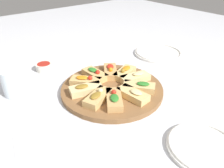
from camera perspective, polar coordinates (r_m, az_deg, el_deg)
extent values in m
plane|color=silver|center=(0.84, 0.00, -1.82)|extent=(3.00, 3.00, 0.00)
cylinder|color=brown|center=(0.83, 0.00, -1.29)|extent=(0.39, 0.39, 0.02)
cube|color=#DBB775|center=(0.81, 7.05, -0.81)|extent=(0.12, 0.11, 0.02)
ellipsoid|color=#2D7A28|center=(0.80, 8.16, 0.10)|extent=(0.05, 0.05, 0.01)
cube|color=#E5C689|center=(0.87, 6.04, 1.54)|extent=(0.07, 0.12, 0.02)
ellipsoid|color=beige|center=(0.87, 6.92, 2.72)|extent=(0.04, 0.05, 0.01)
cube|color=#DBB775|center=(0.90, 3.29, 2.86)|extent=(0.09, 0.13, 0.02)
ellipsoid|color=orange|center=(0.90, 3.75, 4.17)|extent=(0.04, 0.05, 0.01)
sphere|color=olive|center=(0.88, 2.80, 3.43)|extent=(0.02, 0.02, 0.02)
cube|color=tan|center=(0.91, -0.42, 3.27)|extent=(0.12, 0.11, 0.02)
ellipsoid|color=red|center=(0.92, -0.48, 4.63)|extent=(0.05, 0.05, 0.01)
sphere|color=orange|center=(0.89, -0.36, 3.77)|extent=(0.02, 0.02, 0.02)
cube|color=tan|center=(0.89, -4.44, 2.47)|extent=(0.12, 0.06, 0.02)
ellipsoid|color=#2D7A28|center=(0.89, -5.07, 3.75)|extent=(0.05, 0.03, 0.01)
sphere|color=red|center=(0.87, -3.77, 3.11)|extent=(0.02, 0.02, 0.02)
cube|color=tan|center=(0.84, -6.82, 0.63)|extent=(0.12, 0.11, 0.02)
ellipsoid|color=orange|center=(0.84, -7.84, 1.71)|extent=(0.05, 0.05, 0.01)
sphere|color=red|center=(0.83, -5.74, 1.58)|extent=(0.02, 0.02, 0.02)
cube|color=#E5C689|center=(0.80, -6.81, -1.43)|extent=(0.08, 0.13, 0.02)
ellipsoid|color=olive|center=(0.78, -7.90, -0.60)|extent=(0.04, 0.05, 0.01)
cube|color=tan|center=(0.75, -3.68, -3.53)|extent=(0.09, 0.13, 0.02)
ellipsoid|color=olive|center=(0.73, -4.32, -3.00)|extent=(0.04, 0.05, 0.01)
sphere|color=beige|center=(0.75, -3.04, -1.75)|extent=(0.02, 0.02, 0.02)
cube|color=tan|center=(0.74, 0.56, -4.05)|extent=(0.12, 0.11, 0.02)
ellipsoid|color=#2D7A28|center=(0.72, 0.66, -3.61)|extent=(0.05, 0.05, 0.01)
sphere|color=red|center=(0.74, 0.46, -2.15)|extent=(0.02, 0.02, 0.02)
cube|color=#DBB775|center=(0.77, 5.43, -2.76)|extent=(0.12, 0.06, 0.02)
ellipsoid|color=beige|center=(0.75, 6.34, -2.11)|extent=(0.05, 0.03, 0.01)
cylinder|color=white|center=(1.18, 11.98, 7.85)|extent=(0.25, 0.25, 0.01)
torus|color=white|center=(1.18, 12.02, 8.16)|extent=(0.23, 0.23, 0.01)
cylinder|color=white|center=(0.66, 22.72, -15.05)|extent=(0.20, 0.20, 0.01)
torus|color=white|center=(0.65, 22.84, -14.62)|extent=(0.19, 0.19, 0.01)
cylinder|color=silver|center=(0.87, -24.33, 0.39)|extent=(0.08, 0.08, 0.10)
cube|color=white|center=(0.68, -20.07, -12.96)|extent=(0.14, 0.13, 0.00)
cylinder|color=silver|center=(1.03, -17.31, 4.29)|extent=(0.07, 0.07, 0.03)
cylinder|color=#B22319|center=(1.03, -17.42, 4.94)|extent=(0.06, 0.06, 0.01)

